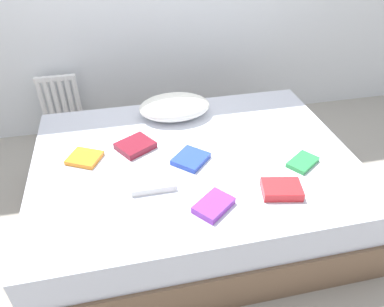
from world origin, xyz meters
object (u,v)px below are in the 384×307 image
radiator (60,102)px  textbook_blue (191,159)px  textbook_red (282,189)px  textbook_orange (85,158)px  textbook_green (303,162)px  pillow (175,107)px  textbook_maroon (135,146)px  textbook_purple (213,205)px  bed (194,186)px  textbook_white (152,182)px

radiator → textbook_blue: bearing=-54.8°
textbook_red → textbook_orange: size_ratio=1.14×
textbook_red → textbook_green: (0.23, 0.21, -0.01)m
pillow → textbook_maroon: 0.48m
textbook_red → textbook_green: 0.31m
pillow → textbook_red: (0.42, -0.95, -0.05)m
textbook_orange → textbook_maroon: 0.32m
textbook_blue → textbook_purple: bearing=-132.9°
radiator → textbook_purple: 1.91m
textbook_red → textbook_green: bearing=54.3°
pillow → textbook_blue: size_ratio=2.59×
radiator → bed: bearing=-52.8°
textbook_red → textbook_maroon: (-0.74, 0.59, -0.01)m
textbook_red → textbook_orange: 1.18m
textbook_orange → textbook_maroon: (0.31, 0.05, 0.01)m
pillow → textbook_maroon: size_ratio=2.40×
textbook_white → textbook_orange: bearing=139.3°
radiator → textbook_blue: size_ratio=2.46×
textbook_blue → textbook_orange: 0.65m
pillow → bed: bearing=-86.9°
radiator → textbook_blue: radiator is taller
textbook_green → textbook_maroon: size_ratio=0.90×
bed → textbook_blue: textbook_blue is taller
textbook_green → textbook_orange: (-1.28, 0.33, -0.00)m
pillow → textbook_orange: bearing=-147.3°
radiator → textbook_white: (0.62, -1.42, 0.17)m
radiator → textbook_orange: 1.14m
pillow → textbook_orange: pillow is taller
bed → pillow: size_ratio=3.92×
textbook_red → textbook_maroon: size_ratio=0.99×
textbook_white → radiator: bearing=113.7°
pillow → textbook_green: size_ratio=2.66×
bed → radiator: (-0.91, 1.20, 0.10)m
textbook_red → textbook_white: (-0.68, 0.22, -0.01)m
textbook_orange → textbook_green: bearing=13.3°
textbook_red → textbook_maroon: textbook_red is taller
bed → pillow: pillow is taller
radiator → textbook_red: radiator is taller
textbook_maroon → textbook_blue: bearing=-64.0°
bed → textbook_red: bearing=-48.3°
textbook_red → textbook_blue: bearing=149.1°
textbook_blue → textbook_green: (0.65, -0.18, -0.00)m
textbook_white → textbook_orange: (-0.37, 0.32, -0.01)m
textbook_green → textbook_orange: bearing=131.2°
textbook_orange → radiator: bearing=130.4°
radiator → textbook_red: (1.30, -1.64, 0.17)m
bed → textbook_orange: bearing=171.2°
textbook_green → textbook_orange: 1.32m
textbook_blue → radiator: bearing=78.7°
textbook_blue → textbook_purple: (0.03, -0.42, 0.00)m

